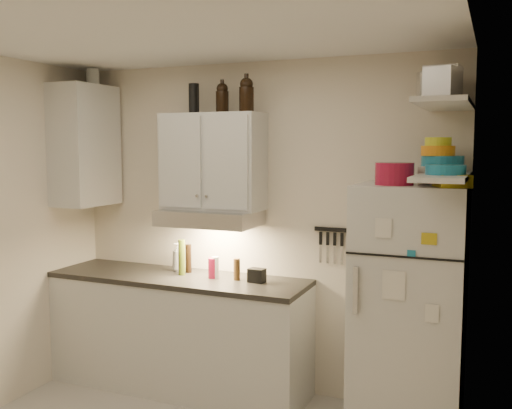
% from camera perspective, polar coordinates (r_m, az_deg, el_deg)
% --- Properties ---
extents(ceiling, '(3.20, 3.00, 0.02)m').
position_cam_1_polar(ceiling, '(3.25, -10.82, 17.54)').
color(ceiling, white).
rests_on(ceiling, ground).
extents(back_wall, '(3.20, 0.02, 2.60)m').
position_cam_1_polar(back_wall, '(4.56, 0.10, -2.27)').
color(back_wall, beige).
rests_on(back_wall, ground).
extents(right_wall, '(0.02, 3.00, 2.60)m').
position_cam_1_polar(right_wall, '(2.73, 19.43, -8.16)').
color(right_wall, beige).
rests_on(right_wall, ground).
extents(base_cabinet, '(2.10, 0.60, 0.88)m').
position_cam_1_polar(base_cabinet, '(4.74, -7.70, -12.73)').
color(base_cabinet, silver).
rests_on(base_cabinet, floor).
extents(countertop, '(2.10, 0.62, 0.04)m').
position_cam_1_polar(countertop, '(4.61, -7.78, -7.30)').
color(countertop, '#282622').
rests_on(countertop, base_cabinet).
extents(upper_cabinet, '(0.80, 0.33, 0.75)m').
position_cam_1_polar(upper_cabinet, '(4.49, -4.31, 4.30)').
color(upper_cabinet, silver).
rests_on(upper_cabinet, back_wall).
extents(side_cabinet, '(0.33, 0.55, 1.00)m').
position_cam_1_polar(side_cabinet, '(5.00, -16.74, 5.66)').
color(side_cabinet, silver).
rests_on(side_cabinet, left_wall).
extents(range_hood, '(0.76, 0.46, 0.12)m').
position_cam_1_polar(range_hood, '(4.46, -4.65, -1.31)').
color(range_hood, silver).
rests_on(range_hood, back_wall).
extents(fridge, '(0.70, 0.68, 1.70)m').
position_cam_1_polar(fridge, '(4.00, 15.05, -10.25)').
color(fridge, silver).
rests_on(fridge, floor).
extents(shelf_hi, '(0.30, 0.95, 0.03)m').
position_cam_1_polar(shelf_hi, '(3.70, 18.43, 9.50)').
color(shelf_hi, silver).
rests_on(shelf_hi, right_wall).
extents(shelf_lo, '(0.30, 0.95, 0.03)m').
position_cam_1_polar(shelf_lo, '(3.69, 18.21, 2.68)').
color(shelf_lo, silver).
rests_on(shelf_lo, right_wall).
extents(knife_strip, '(0.42, 0.02, 0.03)m').
position_cam_1_polar(knife_strip, '(4.32, 8.57, -2.54)').
color(knife_strip, black).
rests_on(knife_strip, back_wall).
extents(dutch_oven, '(0.27, 0.27, 0.14)m').
position_cam_1_polar(dutch_oven, '(3.73, 13.67, 3.00)').
color(dutch_oven, maroon).
rests_on(dutch_oven, fridge).
extents(book_stack, '(0.25, 0.28, 0.08)m').
position_cam_1_polar(book_stack, '(3.63, 19.01, 2.26)').
color(book_stack, gold).
rests_on(book_stack, fridge).
extents(spice_jar, '(0.09, 0.09, 0.11)m').
position_cam_1_polar(spice_jar, '(3.85, 16.37, 2.81)').
color(spice_jar, silver).
rests_on(spice_jar, fridge).
extents(stock_pot, '(0.30, 0.30, 0.20)m').
position_cam_1_polar(stock_pot, '(3.95, 17.81, 10.98)').
color(stock_pot, silver).
rests_on(stock_pot, shelf_hi).
extents(tin_a, '(0.21, 0.20, 0.20)m').
position_cam_1_polar(tin_a, '(3.58, 18.13, 11.45)').
color(tin_a, '#AAAAAD').
rests_on(tin_a, shelf_hi).
extents(tin_b, '(0.21, 0.21, 0.16)m').
position_cam_1_polar(tin_b, '(3.37, 18.17, 11.52)').
color(tin_b, '#AAAAAD').
rests_on(tin_b, shelf_hi).
extents(bowl_teal, '(0.27, 0.27, 0.11)m').
position_cam_1_polar(bowl_teal, '(3.94, 18.14, 3.87)').
color(bowl_teal, teal).
rests_on(bowl_teal, shelf_lo).
extents(bowl_orange, '(0.22, 0.22, 0.07)m').
position_cam_1_polar(bowl_orange, '(3.91, 17.73, 5.14)').
color(bowl_orange, orange).
rests_on(bowl_orange, bowl_teal).
extents(bowl_yellow, '(0.17, 0.17, 0.05)m').
position_cam_1_polar(bowl_yellow, '(3.91, 17.75, 6.01)').
color(bowl_yellow, '#C8D525').
rests_on(bowl_yellow, bowl_orange).
extents(plates, '(0.30, 0.30, 0.06)m').
position_cam_1_polar(plates, '(3.62, 18.43, 3.31)').
color(plates, teal).
rests_on(plates, shelf_lo).
extents(growler_a, '(0.12, 0.12, 0.23)m').
position_cam_1_polar(growler_a, '(4.45, -3.39, 10.63)').
color(growler_a, black).
rests_on(growler_a, upper_cabinet).
extents(growler_b, '(0.14, 0.14, 0.26)m').
position_cam_1_polar(growler_b, '(4.32, -0.96, 10.96)').
color(growler_b, black).
rests_on(growler_b, upper_cabinet).
extents(thermos_a, '(0.10, 0.10, 0.23)m').
position_cam_1_polar(thermos_a, '(4.58, -6.22, 10.47)').
color(thermos_a, black).
rests_on(thermos_a, upper_cabinet).
extents(thermos_b, '(0.07, 0.07, 0.20)m').
position_cam_1_polar(thermos_b, '(4.54, -6.29, 10.33)').
color(thermos_b, black).
rests_on(thermos_b, upper_cabinet).
extents(side_jar, '(0.14, 0.14, 0.14)m').
position_cam_1_polar(side_jar, '(5.09, -16.01, 12.13)').
color(side_jar, silver).
rests_on(side_jar, side_cabinet).
extents(soap_bottle, '(0.12, 0.12, 0.26)m').
position_cam_1_polar(soap_bottle, '(4.75, -7.84, -5.06)').
color(soap_bottle, silver).
rests_on(soap_bottle, countertop).
extents(pepper_mill, '(0.07, 0.07, 0.17)m').
position_cam_1_polar(pepper_mill, '(4.40, -1.93, -6.49)').
color(pepper_mill, brown).
rests_on(pepper_mill, countertop).
extents(oil_bottle, '(0.07, 0.07, 0.28)m').
position_cam_1_polar(oil_bottle, '(4.60, -7.44, -5.26)').
color(oil_bottle, '#465715').
rests_on(oil_bottle, countertop).
extents(vinegar_bottle, '(0.05, 0.05, 0.23)m').
position_cam_1_polar(vinegar_bottle, '(4.68, -6.76, -5.38)').
color(vinegar_bottle, black).
rests_on(vinegar_bottle, countertop).
extents(clear_bottle, '(0.07, 0.07, 0.17)m').
position_cam_1_polar(clear_bottle, '(4.47, -4.09, -6.30)').
color(clear_bottle, silver).
rests_on(clear_bottle, countertop).
extents(red_jar, '(0.10, 0.10, 0.16)m').
position_cam_1_polar(red_jar, '(4.48, -4.31, -6.36)').
color(red_jar, maroon).
rests_on(red_jar, countertop).
extents(caddy, '(0.13, 0.10, 0.11)m').
position_cam_1_polar(caddy, '(4.34, 0.08, -7.10)').
color(caddy, black).
rests_on(caddy, countertop).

